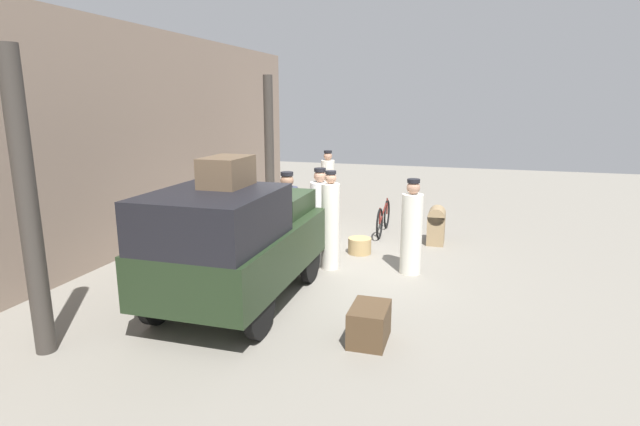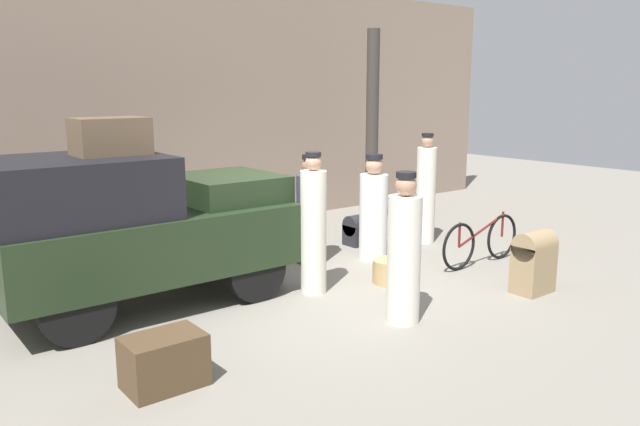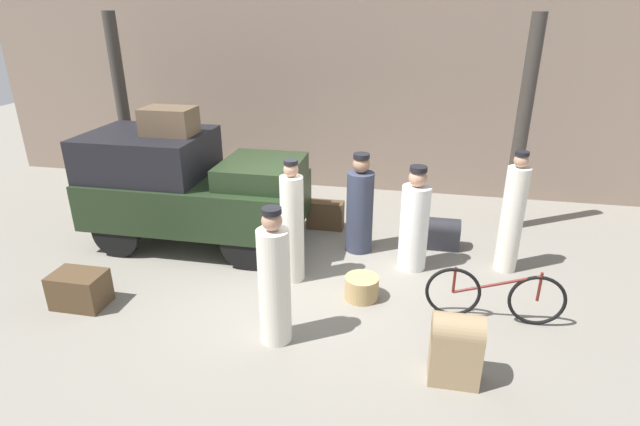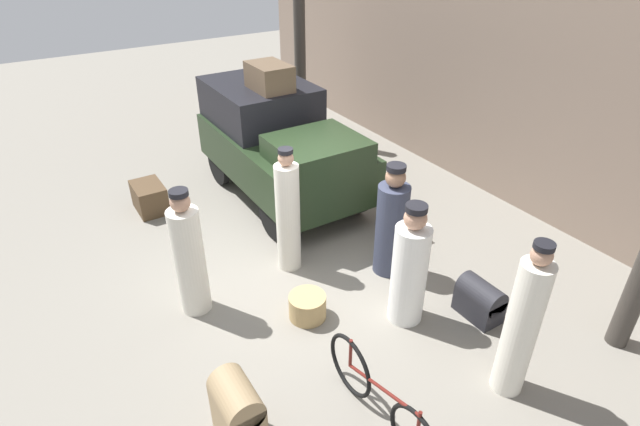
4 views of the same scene
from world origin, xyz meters
name	(u,v)px [view 3 (image 3 of 4)]	position (x,y,z in m)	size (l,w,h in m)	color
ground_plane	(304,276)	(0.00, 0.00, 0.00)	(30.00, 30.00, 0.00)	gray
station_building_facade	(347,83)	(0.00, 4.08, 2.25)	(16.00, 0.15, 4.50)	gray
canopy_pillar_left	(123,111)	(-4.15, 2.44, 1.82)	(0.24, 0.24, 3.64)	#38332D
canopy_pillar_right	(522,128)	(3.21, 2.44, 1.82)	(0.24, 0.24, 3.64)	#38332D
truck	(188,185)	(-2.12, 0.81, 1.01)	(3.48, 1.69, 1.85)	black
bicycle	(494,296)	(2.60, -0.62, 0.36)	(1.71, 0.04, 0.74)	black
wicker_basket	(362,287)	(0.91, -0.43, 0.16)	(0.47, 0.47, 0.32)	tan
porter_with_bicycle	(274,282)	(0.01, -1.54, 0.78)	(0.37, 0.37, 1.70)	silver
porter_standing_middle	(414,224)	(1.55, 0.60, 0.73)	(0.43, 0.43, 1.61)	white
conductor_in_dark_uniform	(360,208)	(0.68, 1.03, 0.74)	(0.43, 0.43, 1.63)	#33384C
porter_lifting_near_truck	(512,217)	(2.95, 0.82, 0.86)	(0.33, 0.33, 1.85)	silver
porter_carrying_trunk	(292,226)	(-0.14, -0.10, 0.84)	(0.33, 0.33, 1.81)	silver
suitcase_small_leather	(456,346)	(2.06, -1.85, 0.43)	(0.53, 0.36, 0.81)	#937A56
suitcase_black_upright	(325,215)	(-0.02, 1.77, 0.25)	(0.65, 0.27, 0.51)	#4C3823
trunk_large_brown	(442,233)	(2.02, 1.39, 0.26)	(0.56, 0.34, 0.51)	#232328
trunk_wicker_pale	(80,289)	(-2.75, -1.33, 0.24)	(0.68, 0.46, 0.47)	#4C3823
trunk_on_truck_roof	(169,121)	(-2.33, 0.81, 2.05)	(0.80, 0.55, 0.42)	brown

